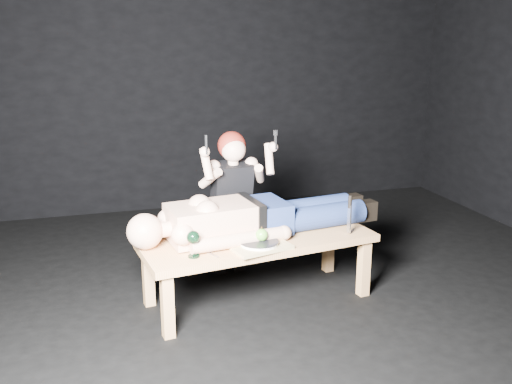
# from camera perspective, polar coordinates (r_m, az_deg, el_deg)

# --- Properties ---
(ground) EXTENTS (5.00, 5.00, 0.00)m
(ground) POSITION_cam_1_polar(r_m,az_deg,el_deg) (3.85, 4.17, -11.45)
(ground) COLOR black
(ground) RESTS_ON ground
(back_wall) EXTENTS (5.00, 0.00, 5.00)m
(back_wall) POSITION_cam_1_polar(r_m,az_deg,el_deg) (5.84, -4.34, 13.06)
(back_wall) COLOR black
(back_wall) RESTS_ON ground
(table) EXTENTS (1.61, 0.79, 0.45)m
(table) POSITION_cam_1_polar(r_m,az_deg,el_deg) (3.85, 0.21, -7.75)
(table) COLOR tan
(table) RESTS_ON ground
(lying_man) EXTENTS (1.75, 0.75, 0.29)m
(lying_man) POSITION_cam_1_polar(r_m,az_deg,el_deg) (3.82, 0.32, -2.00)
(lying_man) COLOR #D3A487
(lying_man) RESTS_ON table
(kneeling_woman) EXTENTS (0.65, 0.71, 1.13)m
(kneeling_woman) POSITION_cam_1_polar(r_m,az_deg,el_deg) (4.18, -2.74, -0.93)
(kneeling_woman) COLOR black
(kneeling_woman) RESTS_ON ground
(serving_tray) EXTENTS (0.41, 0.34, 0.02)m
(serving_tray) POSITION_cam_1_polar(r_m,az_deg,el_deg) (3.59, 0.32, -5.45)
(serving_tray) COLOR tan
(serving_tray) RESTS_ON table
(plate) EXTENTS (0.29, 0.29, 0.02)m
(plate) POSITION_cam_1_polar(r_m,az_deg,el_deg) (3.58, 0.32, -5.15)
(plate) COLOR white
(plate) RESTS_ON serving_tray
(apple) EXTENTS (0.08, 0.08, 0.08)m
(apple) POSITION_cam_1_polar(r_m,az_deg,el_deg) (3.58, 0.57, -4.34)
(apple) COLOR #5BA130
(apple) RESTS_ON plate
(goblet) EXTENTS (0.09, 0.09, 0.17)m
(goblet) POSITION_cam_1_polar(r_m,az_deg,el_deg) (3.43, -6.31, -5.22)
(goblet) COLOR black
(goblet) RESTS_ON table
(fork_flat) EXTENTS (0.09, 0.15, 0.01)m
(fork_flat) POSITION_cam_1_polar(r_m,az_deg,el_deg) (3.50, -4.65, -6.20)
(fork_flat) COLOR #B2B2B7
(fork_flat) RESTS_ON table
(knife_flat) EXTENTS (0.04, 0.16, 0.01)m
(knife_flat) POSITION_cam_1_polar(r_m,az_deg,el_deg) (3.67, 2.44, -5.08)
(knife_flat) COLOR #B2B2B7
(knife_flat) RESTS_ON table
(spoon_flat) EXTENTS (0.09, 0.15, 0.01)m
(spoon_flat) POSITION_cam_1_polar(r_m,az_deg,el_deg) (3.69, 1.12, -4.98)
(spoon_flat) COLOR #B2B2B7
(spoon_flat) RESTS_ON table
(carving_knife) EXTENTS (0.04, 0.04, 0.27)m
(carving_knife) POSITION_cam_1_polar(r_m,az_deg,el_deg) (3.84, 9.39, -2.28)
(carving_knife) COLOR #B2B2B7
(carving_knife) RESTS_ON table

